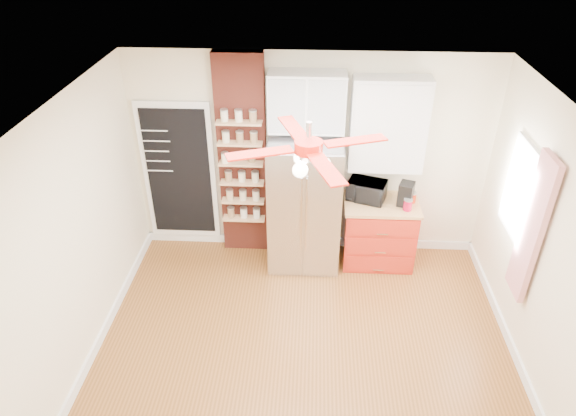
# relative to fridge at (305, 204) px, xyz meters

# --- Properties ---
(floor) EXTENTS (4.50, 4.50, 0.00)m
(floor) POSITION_rel_fridge_xyz_m (0.05, -1.63, -0.88)
(floor) COLOR brown
(floor) RESTS_ON ground
(ceiling) EXTENTS (4.50, 4.50, 0.00)m
(ceiling) POSITION_rel_fridge_xyz_m (0.05, -1.63, 1.83)
(ceiling) COLOR white
(ceiling) RESTS_ON wall_back
(wall_back) EXTENTS (4.50, 0.02, 2.70)m
(wall_back) POSITION_rel_fridge_xyz_m (0.05, 0.37, 0.48)
(wall_back) COLOR #EFE5C0
(wall_back) RESTS_ON floor
(wall_left) EXTENTS (0.02, 4.00, 2.70)m
(wall_left) POSITION_rel_fridge_xyz_m (-2.20, -1.63, 0.48)
(wall_left) COLOR #EFE5C0
(wall_left) RESTS_ON floor
(wall_right) EXTENTS (0.02, 4.00, 2.70)m
(wall_right) POSITION_rel_fridge_xyz_m (2.30, -1.63, 0.48)
(wall_right) COLOR #EFE5C0
(wall_right) RESTS_ON floor
(chalkboard) EXTENTS (0.95, 0.05, 1.95)m
(chalkboard) POSITION_rel_fridge_xyz_m (-1.65, 0.33, 0.23)
(chalkboard) COLOR white
(chalkboard) RESTS_ON wall_back
(brick_pillar) EXTENTS (0.60, 0.16, 2.70)m
(brick_pillar) POSITION_rel_fridge_xyz_m (-0.80, 0.29, 0.48)
(brick_pillar) COLOR maroon
(brick_pillar) RESTS_ON floor
(fridge) EXTENTS (0.90, 0.70, 1.75)m
(fridge) POSITION_rel_fridge_xyz_m (0.00, 0.00, 0.00)
(fridge) COLOR silver
(fridge) RESTS_ON floor
(upper_glass_cabinet) EXTENTS (0.90, 0.35, 0.70)m
(upper_glass_cabinet) POSITION_rel_fridge_xyz_m (0.00, 0.20, 1.27)
(upper_glass_cabinet) COLOR white
(upper_glass_cabinet) RESTS_ON wall_back
(red_cabinet) EXTENTS (0.94, 0.64, 0.90)m
(red_cabinet) POSITION_rel_fridge_xyz_m (0.97, 0.05, -0.42)
(red_cabinet) COLOR #B02515
(red_cabinet) RESTS_ON floor
(upper_shelf_unit) EXTENTS (0.90, 0.30, 1.15)m
(upper_shelf_unit) POSITION_rel_fridge_xyz_m (0.97, 0.22, 1.00)
(upper_shelf_unit) COLOR white
(upper_shelf_unit) RESTS_ON wall_back
(window) EXTENTS (0.04, 0.75, 1.05)m
(window) POSITION_rel_fridge_xyz_m (2.28, -0.73, 0.68)
(window) COLOR white
(window) RESTS_ON wall_right
(curtain) EXTENTS (0.06, 0.40, 1.55)m
(curtain) POSITION_rel_fridge_xyz_m (2.23, -1.28, 0.57)
(curtain) COLOR #B31721
(curtain) RESTS_ON wall_right
(ceiling_fan) EXTENTS (1.40, 1.40, 0.44)m
(ceiling_fan) POSITION_rel_fridge_xyz_m (0.05, -1.63, 1.55)
(ceiling_fan) COLOR silver
(ceiling_fan) RESTS_ON ceiling
(toaster_oven) EXTENTS (0.54, 0.45, 0.26)m
(toaster_oven) POSITION_rel_fridge_xyz_m (0.78, 0.13, 0.15)
(toaster_oven) COLOR black
(toaster_oven) RESTS_ON red_cabinet
(coffee_maker) EXTENTS (0.23, 0.25, 0.30)m
(coffee_maker) POSITION_rel_fridge_xyz_m (1.25, 0.03, 0.17)
(coffee_maker) COLOR black
(coffee_maker) RESTS_ON red_cabinet
(canister_left) EXTENTS (0.12, 0.12, 0.14)m
(canister_left) POSITION_rel_fridge_xyz_m (1.26, -0.10, 0.09)
(canister_left) COLOR #A70928
(canister_left) RESTS_ON red_cabinet
(canister_right) EXTENTS (0.11, 0.11, 0.12)m
(canister_right) POSITION_rel_fridge_xyz_m (1.34, 0.09, 0.09)
(canister_right) COLOR #A82009
(canister_right) RESTS_ON red_cabinet
(pantry_jar_oats) EXTENTS (0.11, 0.11, 0.12)m
(pantry_jar_oats) POSITION_rel_fridge_xyz_m (-0.99, 0.13, 0.56)
(pantry_jar_oats) COLOR beige
(pantry_jar_oats) RESTS_ON brick_pillar
(pantry_jar_beans) EXTENTS (0.11, 0.11, 0.14)m
(pantry_jar_beans) POSITION_rel_fridge_xyz_m (-0.67, 0.17, 0.57)
(pantry_jar_beans) COLOR olive
(pantry_jar_beans) RESTS_ON brick_pillar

